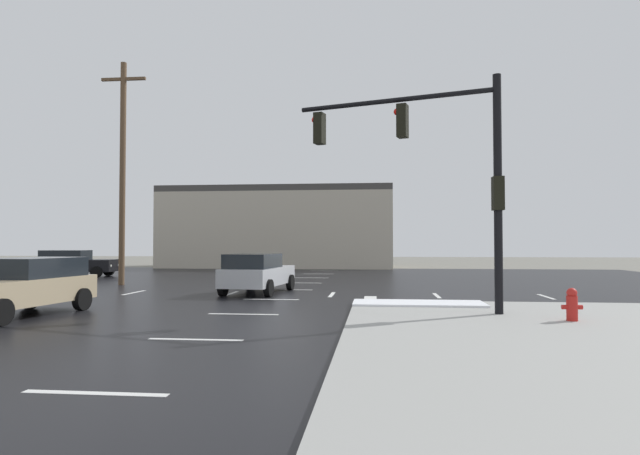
% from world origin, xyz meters
% --- Properties ---
extents(ground_plane, '(120.00, 120.00, 0.00)m').
position_xyz_m(ground_plane, '(0.00, 0.00, 0.00)').
color(ground_plane, slate).
extents(road_asphalt, '(44.00, 44.00, 0.02)m').
position_xyz_m(road_asphalt, '(0.00, 0.00, 0.01)').
color(road_asphalt, black).
rests_on(road_asphalt, ground_plane).
extents(snow_strip_curbside, '(4.00, 1.60, 0.06)m').
position_xyz_m(snow_strip_curbside, '(5.00, -4.00, 0.17)').
color(snow_strip_curbside, white).
rests_on(snow_strip_curbside, sidewalk_corner).
extents(lane_markings, '(36.15, 36.15, 0.01)m').
position_xyz_m(lane_markings, '(1.20, -1.38, 0.02)').
color(lane_markings, silver).
rests_on(lane_markings, road_asphalt).
extents(traffic_signal_mast, '(5.65, 1.96, 6.40)m').
position_xyz_m(traffic_signal_mast, '(5.45, -5.66, 4.41)').
color(traffic_signal_mast, black).
rests_on(traffic_signal_mast, sidewalk_corner).
extents(fire_hydrant, '(0.48, 0.26, 0.79)m').
position_xyz_m(fire_hydrant, '(8.41, -7.25, 0.54)').
color(fire_hydrant, red).
rests_on(fire_hydrant, sidewalk_corner).
extents(strip_building_background, '(18.83, 8.00, 6.61)m').
position_xyz_m(strip_building_background, '(-4.43, 24.17, 3.31)').
color(strip_building_background, '#BCB29E').
rests_on(strip_building_background, ground_plane).
extents(sedan_tan, '(2.40, 4.67, 1.58)m').
position_xyz_m(sedan_tan, '(-6.00, -6.90, 0.85)').
color(sedan_tan, tan).
rests_on(sedan_tan, road_asphalt).
extents(sedan_silver, '(2.40, 4.67, 1.58)m').
position_xyz_m(sedan_silver, '(-1.00, 0.26, 0.85)').
color(sedan_silver, '#B7BABF').
rests_on(sedan_silver, road_asphalt).
extents(sedan_black, '(4.67, 2.38, 1.58)m').
position_xyz_m(sedan_black, '(-14.15, 9.48, 0.85)').
color(sedan_black, black).
rests_on(sedan_black, road_asphalt).
extents(utility_pole_far, '(2.20, 0.28, 10.75)m').
position_xyz_m(utility_pole_far, '(-8.40, 3.81, 5.60)').
color(utility_pole_far, brown).
rests_on(utility_pole_far, ground_plane).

